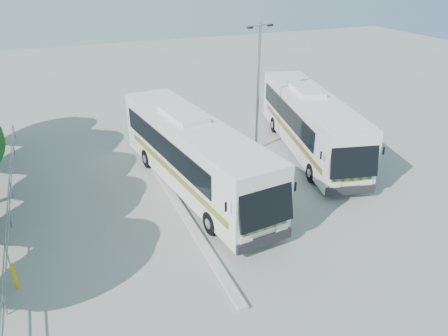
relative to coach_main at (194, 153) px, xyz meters
name	(u,v)px	position (x,y,z in m)	size (l,w,h in m)	color
ground	(235,215)	(0.91, -3.32, -2.05)	(100.00, 100.00, 0.00)	gray
kerb_divider	(177,203)	(-1.39, -1.32, -1.98)	(0.40, 16.00, 0.15)	#B2B2AD
railing	(9,203)	(-9.09, 0.68, -1.31)	(0.06, 22.00, 1.00)	gray
coach_main	(194,153)	(0.00, 0.00, 0.00)	(4.36, 13.72, 3.74)	silver
coach_adjacent	(310,121)	(8.37, 1.99, -0.05)	(5.58, 13.41, 3.65)	silver
lamppost	(258,83)	(5.42, 3.48, 2.33)	(1.91, 0.71, 7.94)	#96999E
bollard	(15,276)	(-8.79, -4.94, -1.53)	(0.15, 0.15, 1.05)	gold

